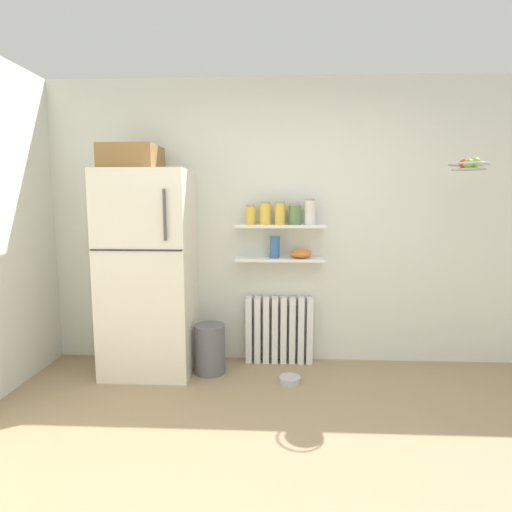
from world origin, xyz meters
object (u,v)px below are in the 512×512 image
at_px(storage_jar_4, 310,212).
at_px(pet_food_bowl, 290,380).
at_px(storage_jar_0, 250,215).
at_px(trash_bin, 210,349).
at_px(storage_jar_1, 265,213).
at_px(hanging_fruit_basket, 469,165).
at_px(storage_jar_2, 280,213).
at_px(vase, 275,247).
at_px(shelf_bowl, 301,253).
at_px(refrigerator, 148,268).
at_px(radiator, 279,330).
at_px(storage_jar_3, 295,214).

relative_size(storage_jar_4, pet_food_bowl, 1.31).
bearing_deg(storage_jar_0, trash_bin, -145.04).
distance_m(storage_jar_1, hanging_fruit_basket, 1.68).
bearing_deg(storage_jar_2, pet_food_bowl, -78.07).
relative_size(storage_jar_2, storage_jar_4, 0.89).
distance_m(vase, shelf_bowl, 0.24).
distance_m(storage_jar_2, pet_food_bowl, 1.44).
distance_m(refrigerator, shelf_bowl, 1.36).
bearing_deg(pet_food_bowl, shelf_bowl, 76.31).
xyz_separation_m(radiator, trash_bin, (-0.61, -0.27, -0.09)).
distance_m(storage_jar_2, vase, 0.31).
bearing_deg(storage_jar_0, shelf_bowl, 0.00).
bearing_deg(storage_jar_4, storage_jar_2, 180.00).
bearing_deg(shelf_bowl, storage_jar_4, -0.00).
distance_m(vase, trash_bin, 1.07).
bearing_deg(refrigerator, storage_jar_3, 9.06).
bearing_deg(hanging_fruit_basket, storage_jar_3, 164.96).
distance_m(refrigerator, hanging_fruit_basket, 2.76).
height_order(vase, shelf_bowl, vase).
distance_m(storage_jar_3, hanging_fruit_basket, 1.44).
height_order(refrigerator, pet_food_bowl, refrigerator).
bearing_deg(radiator, storage_jar_1, -167.25).
height_order(storage_jar_0, vase, storage_jar_0).
xyz_separation_m(refrigerator, shelf_bowl, (1.34, 0.20, 0.11)).
bearing_deg(storage_jar_0, vase, 0.00).
distance_m(storage_jar_3, storage_jar_4, 0.13).
distance_m(storage_jar_1, trash_bin, 1.30).
distance_m(storage_jar_4, pet_food_bowl, 1.46).
distance_m(storage_jar_3, pet_food_bowl, 1.43).
relative_size(radiator, trash_bin, 1.44).
bearing_deg(refrigerator, trash_bin, -3.97).
height_order(storage_jar_1, storage_jar_3, storage_jar_1).
height_order(storage_jar_0, storage_jar_3, storage_jar_3).
bearing_deg(vase, storage_jar_1, 180.00).
relative_size(refrigerator, radiator, 3.17).
bearing_deg(storage_jar_0, storage_jar_1, 0.00).
relative_size(storage_jar_2, hanging_fruit_basket, 0.68).
height_order(radiator, storage_jar_2, storage_jar_2).
xyz_separation_m(storage_jar_0, storage_jar_2, (0.27, 0.00, 0.01)).
bearing_deg(storage_jar_0, storage_jar_2, 0.00).
relative_size(radiator, storage_jar_1, 3.04).
height_order(storage_jar_1, vase, storage_jar_1).
relative_size(radiator, shelf_bowl, 3.27).
bearing_deg(pet_food_bowl, refrigerator, 170.20).
relative_size(storage_jar_0, trash_bin, 0.41).
height_order(storage_jar_2, pet_food_bowl, storage_jar_2).
xyz_separation_m(storage_jar_4, vase, (-0.31, 0.00, -0.32)).
height_order(radiator, storage_jar_1, storage_jar_1).
bearing_deg(storage_jar_2, radiator, 90.00).
bearing_deg(vase, pet_food_bowl, -72.32).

